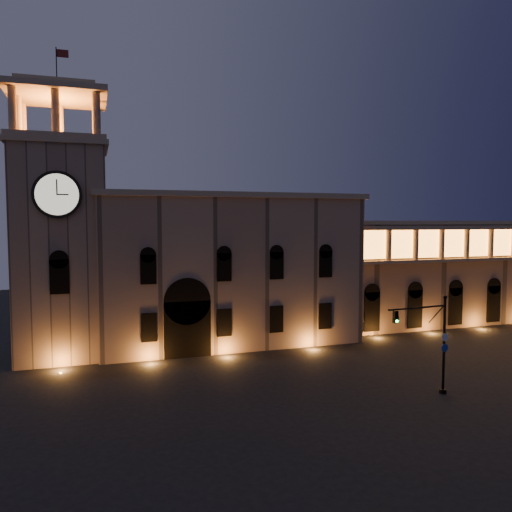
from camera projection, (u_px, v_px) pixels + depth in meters
The scene contains 5 objects.
ground at pixel (322, 400), 40.20m from camera, with size 160.00×160.00×0.00m, color black.
government_building at pixel (227, 269), 59.72m from camera, with size 30.80×12.80×17.60m.
clock_tower at pixel (61, 239), 52.81m from camera, with size 9.80×9.80×32.40m.
colonnade_wing at pixel (451, 270), 72.34m from camera, with size 40.60×11.50×14.50m.
traffic_light at pixel (435, 343), 41.21m from camera, with size 6.03×0.95×8.29m.
Camera 1 is at (-17.39, -35.64, 14.43)m, focal length 35.00 mm.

